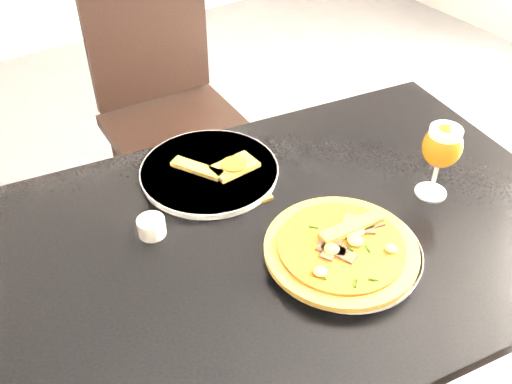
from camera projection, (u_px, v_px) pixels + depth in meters
dining_table at (291, 260)px, 1.22m from camera, size 1.31×0.97×0.75m
chair_far at (170, 110)px, 1.94m from camera, size 0.46×0.46×0.95m
plate_main at (346, 252)px, 1.11m from camera, size 0.38×0.38×0.02m
pizza at (342, 247)px, 1.09m from camera, size 0.30×0.30×0.03m
plate_second at (209, 171)px, 1.30m from camera, size 0.40×0.40×0.02m
crust_scraps at (222, 167)px, 1.29m from camera, size 0.17×0.14×0.01m
loose_crust at (250, 202)px, 1.23m from camera, size 0.10×0.04×0.01m
sauce_cup at (151, 226)px, 1.14m from camera, size 0.06×0.06×0.04m
beer_glass at (442, 147)px, 1.17m from camera, size 0.08×0.08×0.17m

